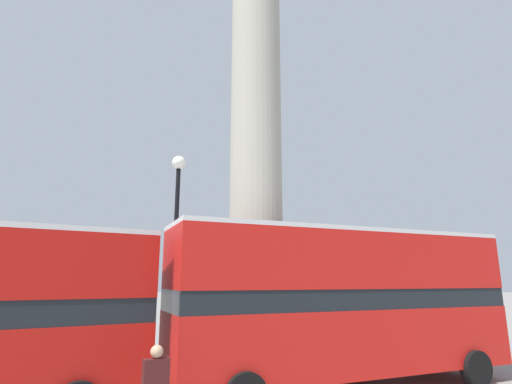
{
  "coord_description": "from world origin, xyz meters",
  "views": [
    {
      "loc": [
        -6.07,
        -13.93,
        2.98
      ],
      "look_at": [
        0.0,
        0.0,
        6.37
      ],
      "focal_mm": 28.0,
      "sensor_mm": 36.0,
      "label": 1
    }
  ],
  "objects_px": {
    "bus_a": "(344,299)",
    "equestrian_statue": "(431,309)",
    "monument_column": "(256,167)",
    "street_lamp": "(175,249)"
  },
  "relations": [
    {
      "from": "bus_a",
      "to": "equestrian_statue",
      "type": "relative_size",
      "value": 1.86
    },
    {
      "from": "equestrian_statue",
      "to": "street_lamp",
      "type": "distance_m",
      "value": 16.41
    },
    {
      "from": "equestrian_statue",
      "to": "bus_a",
      "type": "bearing_deg",
      "value": -176.01
    },
    {
      "from": "monument_column",
      "to": "equestrian_statue",
      "type": "height_order",
      "value": "monument_column"
    },
    {
      "from": "street_lamp",
      "to": "bus_a",
      "type": "bearing_deg",
      "value": -26.12
    },
    {
      "from": "monument_column",
      "to": "bus_a",
      "type": "xyz_separation_m",
      "value": [
        1.17,
        -3.83,
        -4.94
      ]
    },
    {
      "from": "bus_a",
      "to": "equestrian_statue",
      "type": "height_order",
      "value": "equestrian_statue"
    },
    {
      "from": "monument_column",
      "to": "equestrian_statue",
      "type": "distance_m",
      "value": 13.83
    },
    {
      "from": "monument_column",
      "to": "equestrian_statue",
      "type": "xyz_separation_m",
      "value": [
        12.05,
        3.29,
        -5.92
      ]
    },
    {
      "from": "equestrian_statue",
      "to": "monument_column",
      "type": "bearing_deg",
      "value": 166.05
    }
  ]
}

